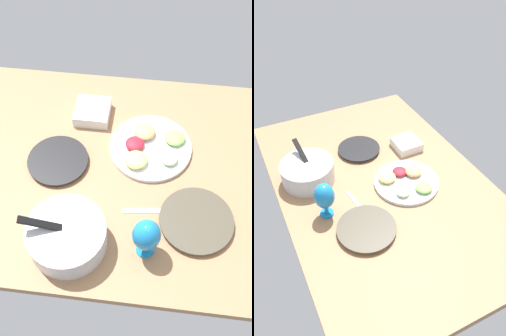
{
  "view_description": "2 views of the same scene",
  "coord_description": "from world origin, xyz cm",
  "views": [
    {
      "loc": [
        -8.23,
        87.22,
        130.05
      ],
      "look_at": [
        2.05,
        2.45,
        4.45
      ],
      "focal_mm": 42.08,
      "sensor_mm": 36.0,
      "label": 1
    },
    {
      "loc": [
        -113.04,
        56.26,
        119.35
      ],
      "look_at": [
        5.87,
        -2.0,
        4.45
      ],
      "focal_mm": 35.31,
      "sensor_mm": 36.0,
      "label": 2
    }
  ],
  "objects": [
    {
      "name": "ground_plane",
      "position": [
        0.0,
        0.0,
        -2.0
      ],
      "size": [
        160.0,
        104.0,
        4.0
      ],
      "primitive_type": "cube",
      "color": "#99704C"
    },
    {
      "name": "dinner_plate_left",
      "position": [
        -25.8,
        20.23,
        1.23
      ],
      "size": [
        27.1,
        27.1,
        2.37
      ],
      "color": "beige",
      "rests_on": "ground_plane"
    },
    {
      "name": "dinner_plate_right",
      "position": [
        29.85,
        0.47,
        1.07
      ],
      "size": [
        24.39,
        24.39,
        2.05
      ],
      "color": "#4C4C51",
      "rests_on": "ground_plane"
    },
    {
      "name": "mixing_bowl",
      "position": [
        18.67,
        33.59,
        5.91
      ],
      "size": [
        28.57,
        27.45,
        17.96
      ],
      "color": "silver",
      "rests_on": "ground_plane"
    },
    {
      "name": "fruit_platter",
      "position": [
        -6.32,
        -11.02,
        1.73
      ],
      "size": [
        33.74,
        33.74,
        5.32
      ],
      "color": "silver",
      "rests_on": "ground_plane"
    },
    {
      "name": "hurricane_glass_blue",
      "position": [
        -8.36,
        33.03,
        11.6
      ],
      "size": [
        9.53,
        9.53,
        18.75
      ],
      "color": "#1B7FC6",
      "rests_on": "ground_plane"
    },
    {
      "name": "square_bowl_white",
      "position": [
        20.16,
        -26.37,
        2.85
      ],
      "size": [
        14.75,
        14.75,
        5.11
      ],
      "color": "white",
      "rests_on": "ground_plane"
    },
    {
      "name": "fork_by_left_plate",
      "position": [
        -7.64,
        17.7,
        0.3
      ],
      "size": [
        18.08,
        4.08,
        0.6
      ],
      "primitive_type": "cube",
      "rotation": [
        0.0,
        0.0,
        0.13
      ],
      "color": "silver",
      "rests_on": "ground_plane"
    }
  ]
}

